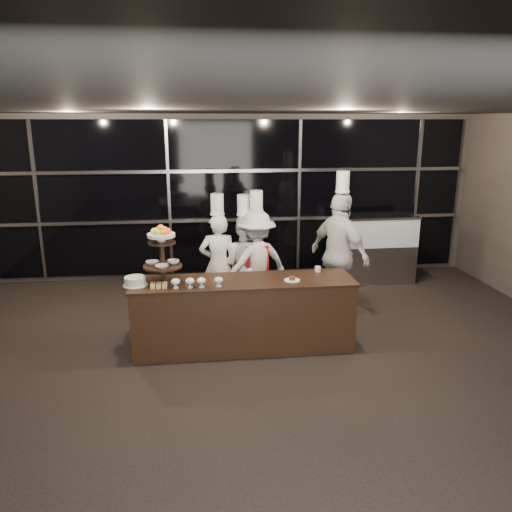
{
  "coord_description": "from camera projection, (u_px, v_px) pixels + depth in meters",
  "views": [
    {
      "loc": [
        -0.71,
        -4.21,
        2.88
      ],
      "look_at": [
        0.05,
        2.1,
        1.15
      ],
      "focal_mm": 35.0,
      "sensor_mm": 36.0,
      "label": 1
    }
  ],
  "objects": [
    {
      "name": "room",
      "position": [
        278.0,
        279.0,
        4.48
      ],
      "size": [
        10.0,
        10.0,
        10.0
      ],
      "color": "black",
      "rests_on": "ground"
    },
    {
      "name": "window_wall",
      "position": [
        235.0,
        198.0,
        9.21
      ],
      "size": [
        8.6,
        0.1,
        2.8
      ],
      "color": "black",
      "rests_on": "ground"
    },
    {
      "name": "buffet_counter",
      "position": [
        243.0,
        313.0,
        6.46
      ],
      "size": [
        2.84,
        0.74,
        0.92
      ],
      "color": "black",
      "rests_on": "ground"
    },
    {
      "name": "display_stand",
      "position": [
        162.0,
        251.0,
        6.11
      ],
      "size": [
        0.48,
        0.48,
        0.74
      ],
      "color": "black",
      "rests_on": "buffet_counter"
    },
    {
      "name": "compotes",
      "position": [
        196.0,
        281.0,
        6.04
      ],
      "size": [
        0.63,
        0.11,
        0.12
      ],
      "color": "silver",
      "rests_on": "buffet_counter"
    },
    {
      "name": "layer_cake",
      "position": [
        135.0,
        281.0,
        6.12
      ],
      "size": [
        0.3,
        0.3,
        0.11
      ],
      "color": "white",
      "rests_on": "buffet_counter"
    },
    {
      "name": "pastry_squares",
      "position": [
        159.0,
        285.0,
        6.05
      ],
      "size": [
        0.2,
        0.13,
        0.05
      ],
      "color": "#FFD87C",
      "rests_on": "buffet_counter"
    },
    {
      "name": "small_plate",
      "position": [
        292.0,
        280.0,
        6.31
      ],
      "size": [
        0.2,
        0.2,
        0.05
      ],
      "color": "white",
      "rests_on": "buffet_counter"
    },
    {
      "name": "chef_cup",
      "position": [
        318.0,
        269.0,
        6.69
      ],
      "size": [
        0.08,
        0.08,
        0.07
      ],
      "primitive_type": "cylinder",
      "color": "white",
      "rests_on": "buffet_counter"
    },
    {
      "name": "display_case",
      "position": [
        374.0,
        245.0,
        9.1
      ],
      "size": [
        1.43,
        0.62,
        1.24
      ],
      "color": "#A5A5AA",
      "rests_on": "ground"
    },
    {
      "name": "chef_a",
      "position": [
        218.0,
        263.0,
        7.5
      ],
      "size": [
        0.58,
        0.39,
        1.85
      ],
      "color": "silver",
      "rests_on": "ground"
    },
    {
      "name": "chef_b",
      "position": [
        244.0,
        263.0,
        7.61
      ],
      "size": [
        0.91,
        0.83,
        1.83
      ],
      "color": "white",
      "rests_on": "ground"
    },
    {
      "name": "chef_c",
      "position": [
        256.0,
        263.0,
        7.51
      ],
      "size": [
        1.18,
        0.94,
        1.9
      ],
      "color": "silver",
      "rests_on": "ground"
    },
    {
      "name": "chef_d",
      "position": [
        340.0,
        254.0,
        7.42
      ],
      "size": [
        0.96,
        1.19,
        2.19
      ],
      "color": "white",
      "rests_on": "ground"
    }
  ]
}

